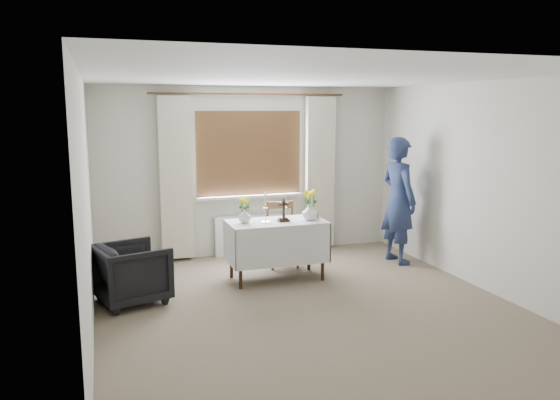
# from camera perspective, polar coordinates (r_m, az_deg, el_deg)

# --- Properties ---
(ground) EXTENTS (5.00, 5.00, 0.00)m
(ground) POSITION_cam_1_polar(r_m,az_deg,el_deg) (6.12, 3.13, -11.28)
(ground) COLOR #816E59
(ground) RESTS_ON ground
(altar_table) EXTENTS (1.24, 0.64, 0.76)m
(altar_table) POSITION_cam_1_polar(r_m,az_deg,el_deg) (7.01, -0.36, -5.27)
(altar_table) COLOR silver
(altar_table) RESTS_ON ground
(wooden_chair) EXTENTS (0.46, 0.46, 0.89)m
(wooden_chair) POSITION_cam_1_polar(r_m,az_deg,el_deg) (7.59, 0.26, -3.63)
(wooden_chair) COLOR brown
(wooden_chair) RESTS_ON ground
(armchair) EXTENTS (0.92, 0.90, 0.68)m
(armchair) POSITION_cam_1_polar(r_m,az_deg,el_deg) (6.43, -15.20, -7.38)
(armchair) COLOR black
(armchair) RESTS_ON ground
(person) EXTENTS (0.50, 0.70, 1.79)m
(person) POSITION_cam_1_polar(r_m,az_deg,el_deg) (7.88, 12.28, -0.03)
(person) COLOR navy
(person) RESTS_ON ground
(radiator) EXTENTS (1.10, 0.10, 0.60)m
(radiator) POSITION_cam_1_polar(r_m,az_deg,el_deg) (8.24, -3.05, -3.63)
(radiator) COLOR silver
(radiator) RESTS_ON ground
(wooden_cross) EXTENTS (0.15, 0.11, 0.30)m
(wooden_cross) POSITION_cam_1_polar(r_m,az_deg,el_deg) (6.89, 0.37, -1.03)
(wooden_cross) COLOR black
(wooden_cross) RESTS_ON altar_table
(candlestick_left) EXTENTS (0.13, 0.13, 0.38)m
(candlestick_left) POSITION_cam_1_polar(r_m,az_deg,el_deg) (6.82, -1.54, -0.77)
(candlestick_left) COLOR white
(candlestick_left) RESTS_ON altar_table
(candlestick_right) EXTENTS (0.11, 0.11, 0.34)m
(candlestick_right) POSITION_cam_1_polar(r_m,az_deg,el_deg) (6.95, 0.56, -0.74)
(candlestick_right) COLOR white
(candlestick_right) RESTS_ON altar_table
(flower_vase_left) EXTENTS (0.21, 0.21, 0.17)m
(flower_vase_left) POSITION_cam_1_polar(r_m,az_deg,el_deg) (6.83, -3.71, -1.69)
(flower_vase_left) COLOR silver
(flower_vase_left) RESTS_ON altar_table
(flower_vase_right) EXTENTS (0.24, 0.24, 0.21)m
(flower_vase_right) POSITION_cam_1_polar(r_m,az_deg,el_deg) (6.99, 3.13, -1.26)
(flower_vase_right) COLOR silver
(flower_vase_right) RESTS_ON altar_table
(wicker_basket) EXTENTS (0.26, 0.26, 0.08)m
(wicker_basket) POSITION_cam_1_polar(r_m,az_deg,el_deg) (7.20, 3.19, -1.47)
(wicker_basket) COLOR brown
(wicker_basket) RESTS_ON altar_table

